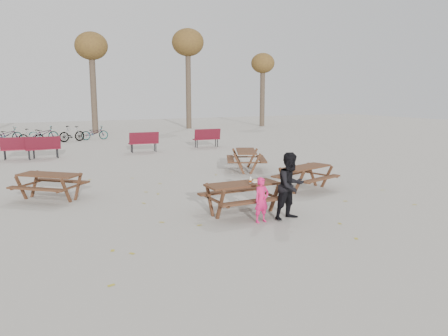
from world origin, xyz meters
name	(u,v)px	position (x,y,z in m)	size (l,w,h in m)	color
ground	(242,214)	(0.00, 0.00, 0.00)	(80.00, 80.00, 0.00)	gray
main_picnic_table	(242,191)	(0.00, 0.00, 0.59)	(1.80, 1.45, 0.78)	#3A2415
food_tray	(255,182)	(0.33, -0.07, 0.79)	(0.18, 0.11, 0.04)	white
bread_roll	(255,180)	(0.33, -0.07, 0.83)	(0.14, 0.06, 0.05)	tan
soda_bottle	(250,181)	(0.16, -0.12, 0.85)	(0.07, 0.07, 0.17)	silver
child	(262,200)	(0.05, -0.84, 0.53)	(0.39, 0.25, 1.06)	#DC1B60
adult	(291,186)	(0.80, -0.91, 0.80)	(0.78, 0.61, 1.60)	black
picnic_table_east	(306,178)	(3.10, 1.52, 0.37)	(1.71, 1.38, 0.74)	#3A2415
picnic_table_north	(50,187)	(-4.11, 3.71, 0.37)	(1.71, 1.38, 0.74)	#3A2415
picnic_table_far	(246,160)	(3.14, 5.33, 0.39)	(1.82, 1.47, 0.78)	#3A2415
park_bench_row	(109,143)	(-0.55, 12.48, 0.52)	(11.07, 1.20, 1.03)	maroon
bicycle_row	(50,134)	(-2.61, 19.92, 0.46)	(6.84, 2.60, 0.99)	black
tree_row	(88,49)	(0.90, 25.15, 6.19)	(32.17, 3.52, 8.26)	#382B21
fallen_leaves	(216,192)	(0.50, 2.50, 0.00)	(11.00, 11.00, 0.01)	#AA9C28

